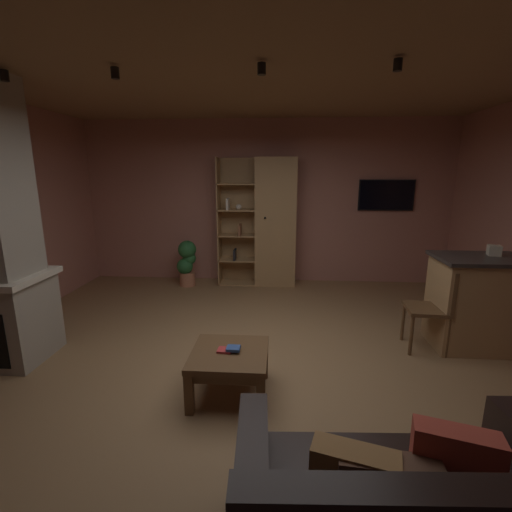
{
  "coord_description": "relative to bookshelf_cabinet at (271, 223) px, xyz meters",
  "views": [
    {
      "loc": [
        0.25,
        -3.25,
        1.9
      ],
      "look_at": [
        0.0,
        0.4,
        1.05
      ],
      "focal_mm": 25.16,
      "sensor_mm": 36.0,
      "label": 1
    }
  ],
  "objects": [
    {
      "name": "floor",
      "position": [
        -0.09,
        -2.79,
        -1.08
      ],
      "size": [
        6.29,
        6.07,
        0.02
      ],
      "primitive_type": "cube",
      "color": "olive",
      "rests_on": "ground"
    },
    {
      "name": "wall_back",
      "position": [
        -0.09,
        0.27,
        0.33
      ],
      "size": [
        6.41,
        0.06,
        2.79
      ],
      "primitive_type": "cube",
      "color": "#AD7060",
      "rests_on": "ground"
    },
    {
      "name": "ceiling",
      "position": [
        -0.09,
        -2.79,
        1.73
      ],
      "size": [
        6.29,
        6.07,
        0.02
      ],
      "primitive_type": "cube",
      "color": "#8E6B47"
    },
    {
      "name": "window_pane_back",
      "position": [
        -0.55,
        0.24,
        0.17
      ],
      "size": [
        0.56,
        0.01,
        0.9
      ],
      "primitive_type": "cube",
      "color": "white"
    },
    {
      "name": "bookshelf_cabinet",
      "position": [
        0.0,
        0.0,
        0.0
      ],
      "size": [
        1.32,
        0.41,
        2.15
      ],
      "color": "#A87F51",
      "rests_on": "ground"
    },
    {
      "name": "kitchen_bar_counter",
      "position": [
        2.61,
        -2.19,
        -0.55
      ],
      "size": [
        1.52,
        0.65,
        1.03
      ],
      "color": "#A87F51",
      "rests_on": "ground"
    },
    {
      "name": "tissue_box",
      "position": [
        2.47,
        -2.1,
        0.02
      ],
      "size": [
        0.15,
        0.15,
        0.11
      ],
      "primitive_type": "cube",
      "rotation": [
        0.0,
        0.0,
        -0.27
      ],
      "color": "#BFB299",
      "rests_on": "kitchen_bar_counter"
    },
    {
      "name": "coffee_table",
      "position": [
        -0.26,
        -3.26,
        -0.74
      ],
      "size": [
        0.65,
        0.65,
        0.41
      ],
      "color": "brown",
      "rests_on": "ground"
    },
    {
      "name": "table_book_0",
      "position": [
        -0.3,
        -3.25,
        -0.65
      ],
      "size": [
        0.13,
        0.11,
        0.02
      ],
      "primitive_type": "cube",
      "rotation": [
        0.0,
        0.0,
        -0.08
      ],
      "color": "#B22D2D",
      "rests_on": "coffee_table"
    },
    {
      "name": "table_book_1",
      "position": [
        -0.22,
        -3.26,
        -0.63
      ],
      "size": [
        0.12,
        0.11,
        0.02
      ],
      "primitive_type": "cube",
      "rotation": [
        0.0,
        0.0,
        -0.04
      ],
      "color": "#2D4C8C",
      "rests_on": "coffee_table"
    },
    {
      "name": "dining_chair",
      "position": [
        1.84,
        -2.28,
        -0.54
      ],
      "size": [
        0.45,
        0.45,
        0.92
      ],
      "color": "brown",
      "rests_on": "ground"
    },
    {
      "name": "potted_floor_plant",
      "position": [
        -1.42,
        -0.2,
        -0.64
      ],
      "size": [
        0.34,
        0.31,
        0.78
      ],
      "color": "#B77051",
      "rests_on": "ground"
    },
    {
      "name": "wall_mounted_tv",
      "position": [
        1.94,
        0.21,
        0.47
      ],
      "size": [
        0.91,
        0.06,
        0.51
      ],
      "color": "black"
    },
    {
      "name": "track_light_spot_0",
      "position": [
        -2.23,
        -2.84,
        1.65
      ],
      "size": [
        0.07,
        0.07,
        0.09
      ],
      "primitive_type": "cylinder",
      "color": "black"
    },
    {
      "name": "track_light_spot_1",
      "position": [
        -1.24,
        -2.85,
        1.65
      ],
      "size": [
        0.07,
        0.07,
        0.09
      ],
      "primitive_type": "cylinder",
      "color": "black"
    },
    {
      "name": "track_light_spot_2",
      "position": [
        -0.01,
        -2.9,
        1.65
      ],
      "size": [
        0.07,
        0.07,
        0.09
      ],
      "primitive_type": "cylinder",
      "color": "black"
    },
    {
      "name": "track_light_spot_3",
      "position": [
        1.05,
        -2.93,
        1.65
      ],
      "size": [
        0.07,
        0.07,
        0.09
      ],
      "primitive_type": "cylinder",
      "color": "black"
    }
  ]
}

